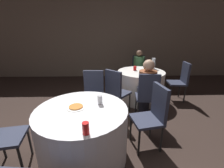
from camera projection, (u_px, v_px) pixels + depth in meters
ground_plane at (84, 160)px, 2.04m from camera, size 16.00×16.00×0.00m
wall_back at (98, 39)px, 5.46m from camera, size 16.00×0.06×2.80m
table_near at (83, 133)px, 2.00m from camera, size 1.17×1.17×0.74m
table_far at (140, 85)px, 3.79m from camera, size 1.15×1.15×0.74m
chair_near_north at (93, 91)px, 2.88m from camera, size 0.42×0.43×0.96m
chair_near_east at (153, 112)px, 2.14m from camera, size 0.47×0.47×0.96m
chair_far_north at (138, 69)px, 4.65m from camera, size 0.45×0.45×0.96m
chair_far_east at (181, 78)px, 3.68m from camera, size 0.43×0.43×0.96m
chair_far_south at (148, 93)px, 2.79m from camera, size 0.43×0.43×0.96m
chair_far_southwest at (116, 89)px, 3.00m from camera, size 0.56×0.56×0.96m
person_floral_shirt at (146, 88)px, 2.93m from camera, size 0.34×0.50×1.18m
person_green_jacket at (139, 70)px, 4.49m from camera, size 0.35×0.50×1.14m
pizza_plate_near at (76, 107)px, 1.91m from camera, size 0.25×0.25×0.02m
soda_can_red at (86, 128)px, 1.40m from camera, size 0.07×0.07×0.12m
soda_can_silver at (100, 100)px, 1.99m from camera, size 0.07×0.07×0.12m
bottle_far at (153, 63)px, 3.88m from camera, size 0.09×0.09×0.28m
cup_far at (135, 68)px, 3.74m from camera, size 0.08×0.08×0.11m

